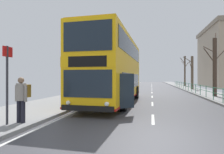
% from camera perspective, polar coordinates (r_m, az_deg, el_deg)
% --- Properties ---
extents(ground, '(15.80, 140.00, 0.20)m').
position_cam_1_polar(ground, '(5.99, 5.27, -17.16)').
color(ground, '#414146').
extents(double_decker_bus_main, '(3.25, 10.63, 4.54)m').
position_cam_1_polar(double_decker_bus_main, '(13.24, 0.59, 2.37)').
color(double_decker_bus_main, '#F4B20F').
rests_on(double_decker_bus_main, ground).
extents(pedestrian_railing_far_kerb, '(0.05, 32.77, 0.95)m').
position_cam_1_polar(pedestrian_railing_far_kerb, '(22.47, 23.43, -2.69)').
color(pedestrian_railing_far_kerb, '#236B4C').
rests_on(pedestrian_railing_far_kerb, ground).
extents(pedestrian_with_backpack, '(0.55, 0.56, 1.66)m').
position_cam_1_polar(pedestrian_with_backpack, '(7.70, -25.60, -5.24)').
color(pedestrian_with_backpack, black).
rests_on(pedestrian_with_backpack, ground).
extents(bus_stop_sign_near, '(0.08, 0.44, 2.76)m').
position_cam_1_polar(bus_stop_sign_near, '(7.57, -29.11, 0.17)').
color(bus_stop_sign_near, '#2D2D33').
rests_on(bus_stop_sign_near, ground).
extents(bare_tree_far_00, '(1.64, 3.26, 4.74)m').
position_cam_1_polar(bare_tree_far_00, '(29.25, 23.05, 1.48)').
color(bare_tree_far_00, brown).
rests_on(bare_tree_far_00, ground).
extents(bare_tree_far_01, '(1.44, 2.19, 5.94)m').
position_cam_1_polar(bare_tree_far_01, '(19.00, 28.58, 2.99)').
color(bare_tree_far_01, '#423328').
rests_on(bare_tree_far_01, ground).
extents(bare_tree_far_02, '(1.84, 2.73, 5.71)m').
position_cam_1_polar(bare_tree_far_02, '(38.65, 21.16, 1.96)').
color(bare_tree_far_02, '#4C3D2D').
rests_on(bare_tree_far_02, ground).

